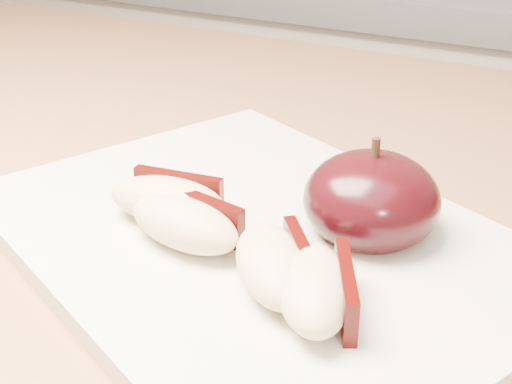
% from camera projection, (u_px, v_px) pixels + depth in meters
% --- Properties ---
extents(back_cabinet, '(2.40, 0.62, 0.94)m').
position_uv_depth(back_cabinet, '(471.00, 245.00, 1.24)').
color(back_cabinet, silver).
rests_on(back_cabinet, ground).
extents(cutting_board, '(0.39, 0.35, 0.01)m').
position_uv_depth(cutting_board, '(256.00, 241.00, 0.41)').
color(cutting_board, silver).
rests_on(cutting_board, island_counter).
extents(apple_half, '(0.10, 0.10, 0.06)m').
position_uv_depth(apple_half, '(371.00, 200.00, 0.40)').
color(apple_half, black).
rests_on(apple_half, cutting_board).
extents(apple_wedge_a, '(0.08, 0.04, 0.03)m').
position_uv_depth(apple_wedge_a, '(169.00, 199.00, 0.41)').
color(apple_wedge_a, '#DABD8A').
rests_on(apple_wedge_a, cutting_board).
extents(apple_wedge_b, '(0.08, 0.05, 0.03)m').
position_uv_depth(apple_wedge_b, '(187.00, 223.00, 0.39)').
color(apple_wedge_b, '#DABD8A').
rests_on(apple_wedge_b, cutting_board).
extents(apple_wedge_c, '(0.07, 0.08, 0.03)m').
position_uv_depth(apple_wedge_c, '(276.00, 264.00, 0.35)').
color(apple_wedge_c, '#DABD8A').
rests_on(apple_wedge_c, cutting_board).
extents(apple_wedge_d, '(0.06, 0.08, 0.03)m').
position_uv_depth(apple_wedge_d, '(317.00, 288.00, 0.33)').
color(apple_wedge_d, '#DABD8A').
rests_on(apple_wedge_d, cutting_board).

